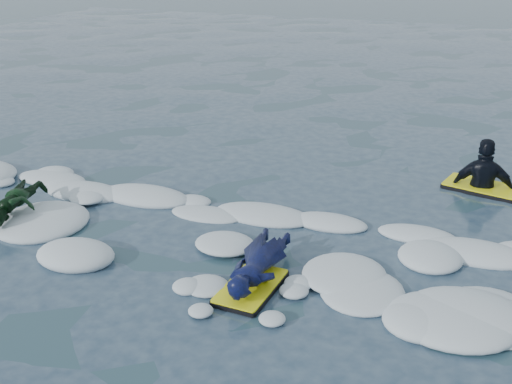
% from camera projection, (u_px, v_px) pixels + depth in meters
% --- Properties ---
extents(ground, '(120.00, 120.00, 0.00)m').
position_uv_depth(ground, '(184.00, 267.00, 7.44)').
color(ground, '#1C2F43').
rests_on(ground, ground).
extents(foam_band, '(12.00, 3.10, 0.30)m').
position_uv_depth(foam_band, '(219.00, 230.00, 8.34)').
color(foam_band, silver).
rests_on(foam_band, ground).
extents(prone_woman_unit, '(0.61, 1.48, 0.37)m').
position_uv_depth(prone_woman_unit, '(258.00, 266.00, 7.07)').
color(prone_woman_unit, black).
rests_on(prone_woman_unit, ground).
extents(prone_child_unit, '(0.72, 1.21, 0.43)m').
position_uv_depth(prone_child_unit, '(17.00, 206.00, 8.50)').
color(prone_child_unit, black).
rests_on(prone_child_unit, ground).
extents(waiting_rider_unit, '(1.22, 0.87, 1.65)m').
position_uv_depth(waiting_rider_unit, '(482.00, 192.00, 9.57)').
color(waiting_rider_unit, black).
rests_on(waiting_rider_unit, ground).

